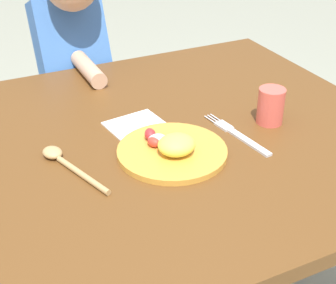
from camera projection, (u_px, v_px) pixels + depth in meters
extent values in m
cube|color=brown|center=(144.00, 146.00, 1.16)|extent=(1.21, 0.96, 0.03)
cube|color=brown|center=(234.00, 141.00, 1.83)|extent=(0.05, 0.05, 0.64)
cylinder|color=gold|center=(172.00, 152.00, 1.09)|extent=(0.24, 0.24, 0.01)
ellipsoid|color=#F9E551|center=(177.00, 145.00, 1.06)|extent=(0.08, 0.07, 0.04)
ellipsoid|color=red|center=(150.00, 134.00, 1.12)|extent=(0.03, 0.04, 0.03)
ellipsoid|color=red|center=(153.00, 142.00, 1.09)|extent=(0.03, 0.04, 0.02)
ellipsoid|color=white|center=(157.00, 140.00, 1.10)|extent=(0.04, 0.04, 0.02)
cube|color=silver|center=(249.00, 142.00, 1.13)|extent=(0.03, 0.14, 0.01)
cube|color=silver|center=(224.00, 126.00, 1.20)|extent=(0.03, 0.05, 0.01)
cylinder|color=silver|center=(216.00, 118.00, 1.24)|extent=(0.01, 0.04, 0.00)
cylinder|color=silver|center=(213.00, 119.00, 1.23)|extent=(0.01, 0.04, 0.00)
cylinder|color=silver|center=(210.00, 119.00, 1.23)|extent=(0.01, 0.04, 0.00)
cylinder|color=tan|center=(83.00, 175.00, 1.02)|extent=(0.07, 0.16, 0.01)
ellipsoid|color=tan|center=(52.00, 153.00, 1.08)|extent=(0.05, 0.06, 0.02)
cylinder|color=#E35B4E|center=(271.00, 106.00, 1.20)|extent=(0.06, 0.06, 0.09)
cube|color=navy|center=(78.00, 159.00, 1.84)|extent=(0.21, 0.13, 0.52)
cube|color=#3F72BF|center=(71.00, 56.00, 1.58)|extent=(0.21, 0.23, 0.37)
cylinder|color=#D8A884|center=(87.00, 69.00, 1.45)|extent=(0.05, 0.20, 0.05)
cube|color=white|center=(141.00, 129.00, 1.19)|extent=(0.15, 0.17, 0.00)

